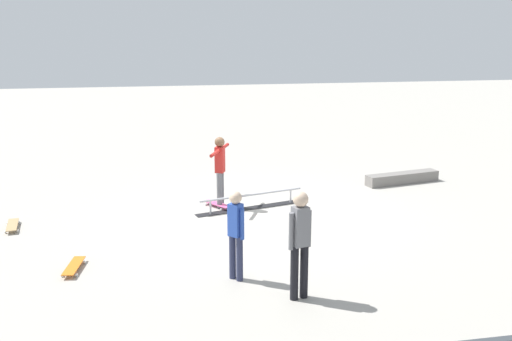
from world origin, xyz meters
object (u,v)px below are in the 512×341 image
object	(u,v)px
skater_main	(220,167)
bystander_grey_shirt	(300,239)
bystander_blue_shirt	(236,230)
loose_skateboard_natural	(12,225)
skateboard_main	(217,204)
skate_ledge	(402,178)
grind_rail	(252,202)
loose_skateboard_orange	(74,266)

from	to	relation	value
skater_main	bystander_grey_shirt	world-z (taller)	bystander_grey_shirt
bystander_blue_shirt	loose_skateboard_natural	world-z (taller)	bystander_blue_shirt
loose_skateboard_natural	skater_main	bearing A→B (deg)	90.91
bystander_grey_shirt	loose_skateboard_natural	bearing A→B (deg)	-55.50
skateboard_main	skate_ledge	bearing A→B (deg)	69.65
grind_rail	bystander_grey_shirt	bearing A→B (deg)	73.23
bystander_grey_shirt	loose_skateboard_orange	bearing A→B (deg)	-42.00
grind_rail	loose_skateboard_orange	size ratio (longest dim) A/B	3.22
grind_rail	skater_main	bearing A→B (deg)	-32.69
skate_ledge	loose_skateboard_orange	size ratio (longest dim) A/B	2.52
skater_main	bystander_blue_shirt	size ratio (longest dim) A/B	1.09
skate_ledge	skater_main	world-z (taller)	skater_main
skater_main	skateboard_main	distance (m)	0.87
skateboard_main	bystander_blue_shirt	size ratio (longest dim) A/B	0.52
grind_rail	loose_skateboard_natural	bearing A→B (deg)	-10.38
skate_ledge	bystander_blue_shirt	world-z (taller)	bystander_blue_shirt
grind_rail	skate_ledge	xyz separation A→B (m)	(-4.28, -1.40, -0.01)
skate_ledge	loose_skateboard_natural	xyz separation A→B (m)	(9.32, 1.83, -0.07)
skateboard_main	bystander_blue_shirt	world-z (taller)	bystander_blue_shirt
bystander_blue_shirt	bystander_grey_shirt	bearing A→B (deg)	2.86
skater_main	loose_skateboard_orange	size ratio (longest dim) A/B	1.98
skateboard_main	bystander_blue_shirt	xyz separation A→B (m)	(0.18, 3.94, 0.76)
skateboard_main	loose_skateboard_natural	xyz separation A→B (m)	(4.27, 0.66, 0.00)
skate_ledge	loose_skateboard_orange	bearing A→B (deg)	28.29
skater_main	loose_skateboard_natural	distance (m)	4.48
skateboard_main	loose_skateboard_natural	world-z (taller)	same
skate_ledge	skateboard_main	size ratio (longest dim) A/B	2.66
grind_rail	bystander_grey_shirt	xyz separation A→B (m)	(0.12, 4.55, 0.80)
skate_ledge	bystander_grey_shirt	distance (m)	7.45
skater_main	loose_skateboard_natural	xyz separation A→B (m)	(4.35, 0.64, -0.87)
grind_rail	skater_main	distance (m)	1.07
skater_main	skateboard_main	size ratio (longest dim) A/B	2.09
loose_skateboard_orange	skateboard_main	bearing A→B (deg)	146.41
bystander_blue_shirt	loose_skateboard_natural	bearing A→B (deg)	-170.01
skateboard_main	bystander_blue_shirt	distance (m)	4.02
loose_skateboard_natural	bystander_blue_shirt	bearing A→B (deg)	43.79
grind_rail	skateboard_main	xyz separation A→B (m)	(0.77, -0.23, -0.07)
bystander_grey_shirt	loose_skateboard_orange	distance (m)	3.95
skateboard_main	bystander_grey_shirt	world-z (taller)	bystander_grey_shirt
skateboard_main	bystander_grey_shirt	distance (m)	4.91
bystander_grey_shirt	bystander_blue_shirt	xyz separation A→B (m)	(0.82, -0.85, -0.11)
skate_ledge	skater_main	bearing A→B (deg)	13.38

